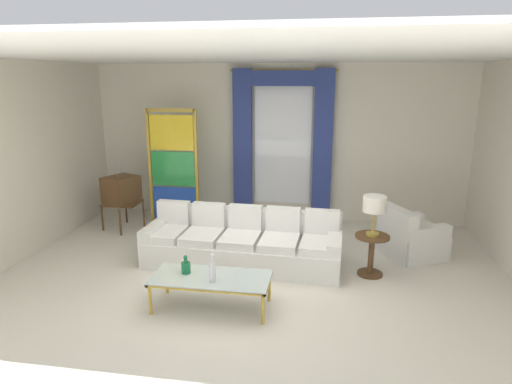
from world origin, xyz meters
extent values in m
plane|color=silver|center=(0.00, 0.00, 0.00)|extent=(16.00, 16.00, 0.00)
cube|color=silver|center=(0.00, 3.06, 1.50)|extent=(8.00, 0.12, 3.00)
cube|color=silver|center=(-3.66, 0.60, 1.50)|extent=(0.12, 7.00, 3.00)
cube|color=white|center=(0.00, 0.80, 3.02)|extent=(8.00, 7.60, 0.04)
cube|color=white|center=(0.12, 2.98, 1.55)|extent=(1.10, 0.02, 2.50)
cylinder|color=gold|center=(0.12, 2.90, 2.86)|extent=(2.00, 0.04, 0.04)
cube|color=navy|center=(-0.65, 2.88, 1.55)|extent=(0.36, 0.12, 2.70)
cube|color=navy|center=(0.89, 2.88, 1.55)|extent=(0.36, 0.12, 2.70)
cube|color=navy|center=(0.12, 2.88, 2.72)|extent=(1.80, 0.10, 0.28)
cube|color=white|center=(-0.23, 0.54, 0.19)|extent=(2.94, 1.03, 0.38)
cube|color=white|center=(-0.21, 0.91, 0.39)|extent=(2.91, 0.33, 0.78)
cube|color=white|center=(1.13, 0.48, 0.28)|extent=(0.24, 0.86, 0.56)
cube|color=white|center=(-1.59, 0.60, 0.28)|extent=(0.24, 0.86, 0.56)
cube|color=white|center=(0.93, 0.44, 0.44)|extent=(0.57, 0.76, 0.12)
cube|color=white|center=(0.94, 0.76, 0.66)|extent=(0.52, 0.16, 0.40)
cube|color=white|center=(0.35, 0.47, 0.44)|extent=(0.57, 0.76, 0.12)
cube|color=white|center=(0.36, 0.78, 0.66)|extent=(0.52, 0.16, 0.40)
cube|color=white|center=(-0.23, 0.49, 0.44)|extent=(0.57, 0.76, 0.12)
cube|color=white|center=(-0.21, 0.81, 0.66)|extent=(0.52, 0.16, 0.40)
cube|color=white|center=(-0.81, 0.52, 0.44)|extent=(0.57, 0.76, 0.12)
cube|color=white|center=(-0.79, 0.84, 0.66)|extent=(0.52, 0.16, 0.40)
cube|color=white|center=(-1.39, 0.54, 0.44)|extent=(0.57, 0.76, 0.12)
cube|color=white|center=(-1.37, 0.86, 0.66)|extent=(0.52, 0.16, 0.40)
cube|color=silver|center=(-0.35, -0.76, 0.40)|extent=(1.43, 0.63, 0.02)
cube|color=gold|center=(-0.35, -0.46, 0.38)|extent=(1.43, 0.04, 0.03)
cube|color=gold|center=(-0.35, -1.05, 0.38)|extent=(1.43, 0.04, 0.03)
cube|color=gold|center=(-1.04, -0.76, 0.38)|extent=(0.04, 0.63, 0.03)
cube|color=gold|center=(0.35, -0.76, 0.38)|extent=(0.04, 0.63, 0.03)
cylinder|color=gold|center=(-1.02, -0.48, 0.19)|extent=(0.04, 0.04, 0.38)
cylinder|color=gold|center=(0.33, -0.48, 0.19)|extent=(0.04, 0.04, 0.38)
cylinder|color=gold|center=(-1.02, -1.03, 0.19)|extent=(0.04, 0.04, 0.38)
cylinder|color=gold|center=(0.33, -1.03, 0.19)|extent=(0.04, 0.04, 0.38)
cylinder|color=#196B3D|center=(-0.68, -0.71, 0.48)|extent=(0.11, 0.11, 0.14)
cylinder|color=#196B3D|center=(-0.68, -0.71, 0.57)|extent=(0.04, 0.04, 0.05)
sphere|color=#196B3D|center=(-0.68, -0.71, 0.62)|extent=(0.05, 0.05, 0.05)
cylinder|color=silver|center=(-0.29, -0.88, 0.54)|extent=(0.07, 0.07, 0.25)
cylinder|color=silver|center=(-0.29, -0.88, 0.69)|extent=(0.03, 0.03, 0.06)
sphere|color=silver|center=(-0.29, -0.88, 0.74)|extent=(0.04, 0.04, 0.04)
cube|color=brown|center=(-2.71, 1.80, 0.50)|extent=(0.62, 0.54, 0.03)
cylinder|color=brown|center=(-3.04, 1.64, 0.25)|extent=(0.04, 0.04, 0.50)
cylinder|color=brown|center=(-2.82, 2.15, 0.25)|extent=(0.04, 0.04, 0.50)
cylinder|color=brown|center=(-2.60, 1.45, 0.25)|extent=(0.04, 0.04, 0.50)
cylinder|color=brown|center=(-2.38, 1.96, 0.25)|extent=(0.04, 0.04, 0.50)
cube|color=brown|center=(-2.71, 1.80, 0.76)|extent=(0.66, 0.70, 0.48)
cube|color=black|center=(-2.92, 1.89, 0.78)|extent=(0.17, 0.36, 0.30)
cylinder|color=gold|center=(-2.96, 1.82, 0.59)|extent=(0.03, 0.04, 0.04)
cylinder|color=gold|center=(-2.89, 1.97, 0.59)|extent=(0.03, 0.04, 0.04)
cylinder|color=silver|center=(-2.71, 1.80, 1.18)|extent=(0.06, 0.12, 0.34)
cylinder|color=silver|center=(-2.71, 1.80, 1.18)|extent=(0.06, 0.12, 0.34)
cube|color=white|center=(2.37, 1.35, 0.20)|extent=(1.07, 1.07, 0.40)
cube|color=white|center=(2.37, 1.35, 0.45)|extent=(0.92, 0.92, 0.10)
cube|color=white|center=(2.08, 1.21, 0.40)|extent=(0.54, 0.81, 0.80)
cube|color=white|center=(2.23, 1.64, 0.29)|extent=(0.74, 0.49, 0.58)
cube|color=white|center=(2.51, 1.07, 0.29)|extent=(0.74, 0.49, 0.58)
cube|color=gold|center=(-2.27, 2.13, 1.10)|extent=(0.05, 0.05, 2.20)
cube|color=gold|center=(-1.37, 2.13, 1.10)|extent=(0.05, 0.05, 2.20)
cube|color=gold|center=(-1.82, 2.13, 2.17)|extent=(0.90, 0.05, 0.06)
cube|color=gold|center=(-1.82, 2.13, 0.05)|extent=(0.90, 0.05, 0.10)
cube|color=#1E47B7|center=(-1.82, 2.13, 0.43)|extent=(0.82, 0.02, 0.64)
cube|color=#238E3D|center=(-1.82, 2.13, 1.10)|extent=(0.82, 0.02, 0.64)
cube|color=yellow|center=(-1.82, 2.13, 1.77)|extent=(0.82, 0.02, 0.64)
cylinder|color=beige|center=(-1.36, 1.96, 0.03)|extent=(0.16, 0.16, 0.06)
ellipsoid|color=#1D5BAB|center=(-1.36, 1.96, 0.14)|extent=(0.18, 0.32, 0.20)
sphere|color=#1D5BAB|center=(-1.36, 2.10, 0.25)|extent=(0.09, 0.09, 0.09)
cone|color=gold|center=(-1.36, 2.16, 0.25)|extent=(0.02, 0.04, 0.02)
cone|color=#2A8347|center=(-1.36, 1.78, 0.24)|extent=(0.44, 0.40, 0.50)
cylinder|color=brown|center=(1.65, 0.51, 0.58)|extent=(0.48, 0.48, 0.03)
cylinder|color=brown|center=(1.65, 0.51, 0.29)|extent=(0.08, 0.08, 0.55)
cylinder|color=brown|center=(1.65, 0.51, 0.01)|extent=(0.36, 0.36, 0.03)
cylinder|color=#B29338|center=(1.65, 0.51, 0.61)|extent=(0.18, 0.18, 0.04)
cylinder|color=#B29338|center=(1.65, 0.51, 0.81)|extent=(0.03, 0.03, 0.36)
cylinder|color=white|center=(1.65, 0.51, 1.05)|extent=(0.32, 0.32, 0.22)
camera|label=1|loc=(0.98, -5.50, 2.74)|focal=31.01mm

